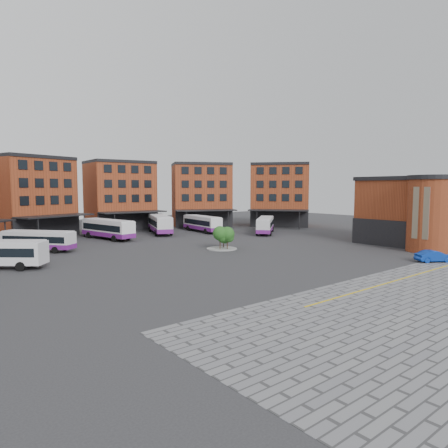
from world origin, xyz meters
TOP-DOWN VIEW (x-y plane):
  - ground at (0.00, 0.00)m, footprint 160.00×160.00m
  - yellow_line at (2.00, -14.00)m, footprint 26.00×0.15m
  - main_building at (-4.77, 38.25)m, footprint 94.14×42.48m
  - east_building at (28.70, -3.06)m, footprint 17.40×15.40m
  - tree_island at (2.10, 11.64)m, footprint 4.40×4.40m
  - bus_b at (-19.24, 26.40)m, footprint 8.45×9.43m
  - bus_c at (-6.28, 33.21)m, footprint 4.92×12.42m
  - bus_d at (5.04, 34.97)m, footprint 7.26×12.83m
  - bus_e at (13.18, 32.27)m, footprint 3.92×11.69m
  - bus_f at (20.93, 22.06)m, footprint 10.15×9.24m
  - blue_car at (15.37, -11.94)m, footprint 4.44×3.52m

SIDE VIEW (x-z plane):
  - ground at x=0.00m, z-range 0.00..0.00m
  - yellow_line at x=2.00m, z-range 0.02..0.04m
  - blue_car at x=15.37m, z-range 0.00..1.41m
  - bus_b at x=-19.24m, z-range 0.12..3.03m
  - bus_f at x=20.93m, z-range 0.13..3.28m
  - bus_e at x=13.18m, z-range 0.13..3.36m
  - bus_c at x=-6.28m, z-range 0.14..3.56m
  - tree_island at x=2.10m, z-range 0.20..3.64m
  - bus_d at x=5.04m, z-range 0.15..3.71m
  - east_building at x=28.70m, z-range -0.01..10.59m
  - main_building at x=-4.77m, z-range -0.07..14.53m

